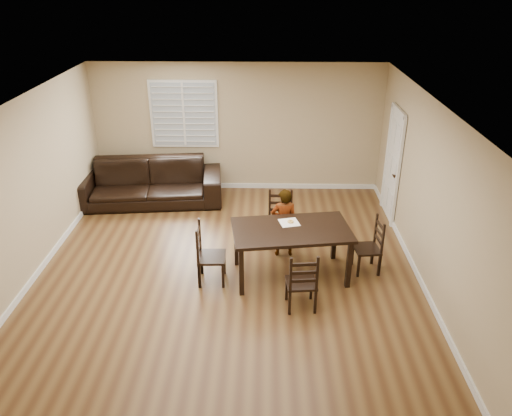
{
  "coord_description": "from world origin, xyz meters",
  "views": [
    {
      "loc": [
        0.59,
        -6.58,
        4.39
      ],
      "look_at": [
        0.45,
        0.41,
        1.0
      ],
      "focal_mm": 35.0,
      "sensor_mm": 36.0,
      "label": 1
    }
  ],
  "objects_px": {
    "chair_right": "(374,247)",
    "child": "(284,223)",
    "chair_near": "(280,219)",
    "chair_far": "(302,286)",
    "donut": "(291,221)",
    "sofa": "(149,182)",
    "chair_left": "(204,256)",
    "dining_table": "(291,234)"
  },
  "relations": [
    {
      "from": "chair_right",
      "to": "child",
      "type": "bearing_deg",
      "value": -114.18
    },
    {
      "from": "chair_far",
      "to": "chair_right",
      "type": "height_order",
      "value": "chair_far"
    },
    {
      "from": "dining_table",
      "to": "chair_left",
      "type": "relative_size",
      "value": 1.94
    },
    {
      "from": "donut",
      "to": "chair_left",
      "type": "bearing_deg",
      "value": -164.07
    },
    {
      "from": "donut",
      "to": "sofa",
      "type": "xyz_separation_m",
      "value": [
        -2.78,
        2.48,
        -0.42
      ]
    },
    {
      "from": "chair_right",
      "to": "donut",
      "type": "distance_m",
      "value": 1.39
    },
    {
      "from": "child",
      "to": "sofa",
      "type": "xyz_separation_m",
      "value": [
        -2.69,
        2.04,
        -0.17
      ]
    },
    {
      "from": "dining_table",
      "to": "chair_far",
      "type": "bearing_deg",
      "value": -90.36
    },
    {
      "from": "chair_near",
      "to": "sofa",
      "type": "bearing_deg",
      "value": 150.98
    },
    {
      "from": "sofa",
      "to": "dining_table",
      "type": "bearing_deg",
      "value": -49.62
    },
    {
      "from": "donut",
      "to": "child",
      "type": "bearing_deg",
      "value": 101.01
    },
    {
      "from": "child",
      "to": "donut",
      "type": "distance_m",
      "value": 0.51
    },
    {
      "from": "dining_table",
      "to": "chair_right",
      "type": "bearing_deg",
      "value": -0.14
    },
    {
      "from": "chair_right",
      "to": "chair_far",
      "type": "bearing_deg",
      "value": -53.76
    },
    {
      "from": "chair_right",
      "to": "donut",
      "type": "height_order",
      "value": "chair_right"
    },
    {
      "from": "chair_near",
      "to": "chair_left",
      "type": "xyz_separation_m",
      "value": [
        -1.19,
        -1.28,
        0.01
      ]
    },
    {
      "from": "chair_near",
      "to": "child",
      "type": "distance_m",
      "value": 0.5
    },
    {
      "from": "chair_near",
      "to": "donut",
      "type": "bearing_deg",
      "value": -79.92
    },
    {
      "from": "chair_left",
      "to": "child",
      "type": "height_order",
      "value": "child"
    },
    {
      "from": "chair_right",
      "to": "child",
      "type": "height_order",
      "value": "child"
    },
    {
      "from": "chair_left",
      "to": "donut",
      "type": "bearing_deg",
      "value": -75.57
    },
    {
      "from": "chair_left",
      "to": "chair_right",
      "type": "bearing_deg",
      "value": -83.72
    },
    {
      "from": "child",
      "to": "sofa",
      "type": "distance_m",
      "value": 3.38
    },
    {
      "from": "chair_far",
      "to": "chair_left",
      "type": "distance_m",
      "value": 1.62
    },
    {
      "from": "dining_table",
      "to": "chair_right",
      "type": "relative_size",
      "value": 2.08
    },
    {
      "from": "dining_table",
      "to": "donut",
      "type": "distance_m",
      "value": 0.23
    },
    {
      "from": "chair_near",
      "to": "chair_right",
      "type": "height_order",
      "value": "chair_near"
    },
    {
      "from": "chair_left",
      "to": "chair_right",
      "type": "relative_size",
      "value": 1.07
    },
    {
      "from": "chair_near",
      "to": "chair_left",
      "type": "height_order",
      "value": "chair_left"
    },
    {
      "from": "chair_near",
      "to": "chair_left",
      "type": "bearing_deg",
      "value": -131.08
    },
    {
      "from": "chair_left",
      "to": "chair_right",
      "type": "height_order",
      "value": "chair_left"
    },
    {
      "from": "chair_right",
      "to": "sofa",
      "type": "height_order",
      "value": "chair_right"
    },
    {
      "from": "chair_far",
      "to": "donut",
      "type": "distance_m",
      "value": 1.2
    },
    {
      "from": "sofa",
      "to": "chair_near",
      "type": "bearing_deg",
      "value": -36.52
    },
    {
      "from": "chair_far",
      "to": "sofa",
      "type": "bearing_deg",
      "value": -56.22
    },
    {
      "from": "dining_table",
      "to": "donut",
      "type": "height_order",
      "value": "donut"
    },
    {
      "from": "chair_right",
      "to": "sofa",
      "type": "relative_size",
      "value": 0.31
    },
    {
      "from": "dining_table",
      "to": "child",
      "type": "relative_size",
      "value": 1.58
    },
    {
      "from": "chair_left",
      "to": "chair_far",
      "type": "bearing_deg",
      "value": -118.42
    },
    {
      "from": "chair_left",
      "to": "chair_right",
      "type": "distance_m",
      "value": 2.66
    },
    {
      "from": "dining_table",
      "to": "chair_left",
      "type": "distance_m",
      "value": 1.37
    },
    {
      "from": "chair_near",
      "to": "child",
      "type": "height_order",
      "value": "child"
    }
  ]
}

